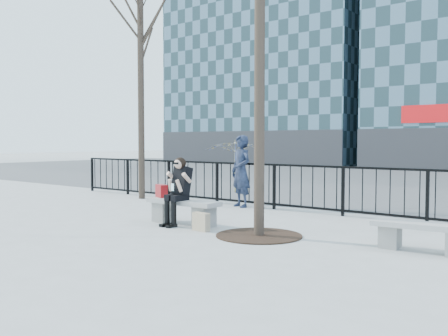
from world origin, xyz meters
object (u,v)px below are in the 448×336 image
Objects in this scene: bench_second at (423,234)px; seated_woman at (177,191)px; standing_man at (241,171)px; bench_main at (183,209)px.

seated_woman reaches higher than bench_second.
seated_woman is at bearing -58.14° from standing_man.
bench_main is 1.13× the size of bench_second.
standing_man is at bearing 150.22° from bench_second.
bench_main is at bearing -179.74° from bench_second.
standing_man reaches higher than bench_main.
standing_man is at bearing 102.47° from seated_woman.
bench_second is (4.50, 0.41, -0.03)m from bench_main.
bench_main is 2.94m from standing_man.
bench_second is at bearing 7.16° from seated_woman.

